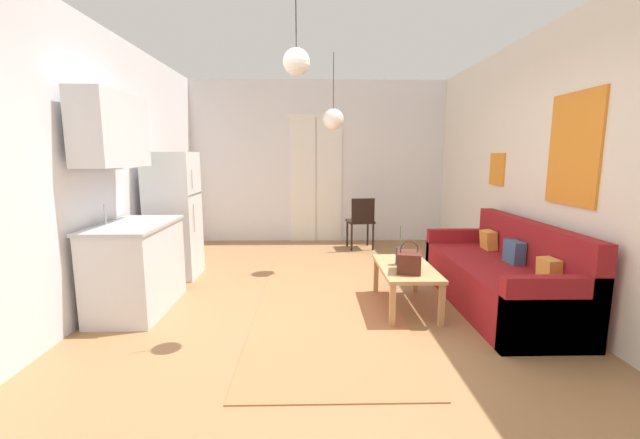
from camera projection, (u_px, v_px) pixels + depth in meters
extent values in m
cube|color=#996D44|center=(326.00, 330.00, 3.69)|extent=(5.08, 8.04, 0.10)
cube|color=silver|center=(318.00, 162.00, 7.18)|extent=(4.68, 0.10, 2.84)
cube|color=white|center=(303.00, 181.00, 7.16)|extent=(0.45, 0.02, 2.19)
cube|color=white|center=(329.00, 180.00, 7.17)|extent=(0.45, 0.02, 2.19)
cube|color=white|center=(316.00, 116.00, 6.99)|extent=(1.00, 0.03, 0.06)
cube|color=silver|center=(587.00, 169.00, 3.50)|extent=(0.10, 7.64, 2.84)
cube|color=orange|center=(574.00, 149.00, 3.59)|extent=(0.02, 0.71, 1.01)
cube|color=orange|center=(497.00, 169.00, 5.07)|extent=(0.02, 0.37, 0.40)
cube|color=silver|center=(57.00, 170.00, 3.41)|extent=(0.10, 7.64, 2.84)
cube|color=green|center=(116.00, 146.00, 4.31)|extent=(0.02, 0.32, 0.40)
cube|color=#B26B42|center=(326.00, 298.00, 4.37)|extent=(1.42, 3.79, 0.01)
cube|color=maroon|center=(494.00, 285.00, 4.11)|extent=(0.82, 2.10, 0.46)
cube|color=maroon|center=(528.00, 264.00, 4.08)|extent=(0.15, 2.10, 0.88)
cube|color=maroon|center=(553.00, 315.00, 3.12)|extent=(0.82, 0.11, 0.62)
cube|color=maroon|center=(459.00, 253.00, 5.08)|extent=(0.82, 0.11, 0.62)
cube|color=gold|center=(549.00, 270.00, 3.49)|extent=(0.14, 0.20, 0.20)
cube|color=#3D5B7F|center=(514.00, 252.00, 4.06)|extent=(0.14, 0.23, 0.23)
cube|color=gold|center=(488.00, 240.00, 4.66)|extent=(0.14, 0.22, 0.23)
cube|color=tan|center=(406.00, 268.00, 4.04)|extent=(0.53, 1.00, 0.04)
cube|color=tan|center=(392.00, 306.00, 3.62)|extent=(0.05, 0.05, 0.40)
cube|color=tan|center=(442.00, 305.00, 3.63)|extent=(0.05, 0.05, 0.40)
cube|color=tan|center=(376.00, 275.00, 4.53)|extent=(0.05, 0.05, 0.40)
cube|color=tan|center=(415.00, 275.00, 4.54)|extent=(0.05, 0.05, 0.40)
cylinder|color=#2D2D33|center=(400.00, 256.00, 4.10)|extent=(0.08, 0.08, 0.18)
cylinder|color=#477F42|center=(400.00, 237.00, 4.07)|extent=(0.01, 0.01, 0.22)
cube|color=#512319|center=(409.00, 262.00, 3.84)|extent=(0.28, 0.32, 0.19)
torus|color=#512319|center=(409.00, 250.00, 3.82)|extent=(0.18, 0.01, 0.18)
cube|color=white|center=(174.00, 215.00, 5.06)|extent=(0.56, 0.59, 1.58)
cube|color=#4C4C51|center=(195.00, 194.00, 5.03)|extent=(0.01, 0.56, 0.01)
cylinder|color=#B7BABF|center=(192.00, 179.00, 4.84)|extent=(0.02, 0.02, 0.22)
cylinder|color=#B7BABF|center=(194.00, 218.00, 4.91)|extent=(0.02, 0.02, 0.35)
cube|color=silver|center=(137.00, 268.00, 4.01)|extent=(0.60, 1.09, 0.85)
cube|color=#B7BABF|center=(134.00, 225.00, 3.94)|extent=(0.63, 1.12, 0.03)
cube|color=#999BA0|center=(131.00, 230.00, 3.89)|extent=(0.36, 0.40, 0.10)
cylinder|color=#B7BABF|center=(105.00, 214.00, 3.86)|extent=(0.02, 0.02, 0.20)
cube|color=silver|center=(112.00, 130.00, 3.79)|extent=(0.32, 0.98, 0.69)
cylinder|color=black|center=(368.00, 233.00, 6.90)|extent=(0.03, 0.03, 0.45)
cylinder|color=black|center=(347.00, 233.00, 6.85)|extent=(0.03, 0.03, 0.45)
cylinder|color=black|center=(373.00, 237.00, 6.57)|extent=(0.03, 0.03, 0.45)
cylinder|color=black|center=(352.00, 237.00, 6.52)|extent=(0.03, 0.03, 0.45)
cube|color=black|center=(360.00, 221.00, 6.67)|extent=(0.47, 0.45, 0.04)
cube|color=black|center=(363.00, 210.00, 6.46)|extent=(0.38, 0.08, 0.39)
cylinder|color=black|center=(296.00, 17.00, 3.14)|extent=(0.01, 0.01, 0.45)
sphere|color=white|center=(296.00, 62.00, 3.20)|extent=(0.22, 0.22, 0.22)
cylinder|color=black|center=(334.00, 81.00, 5.15)|extent=(0.01, 0.01, 0.70)
sphere|color=white|center=(333.00, 119.00, 5.23)|extent=(0.28, 0.28, 0.28)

